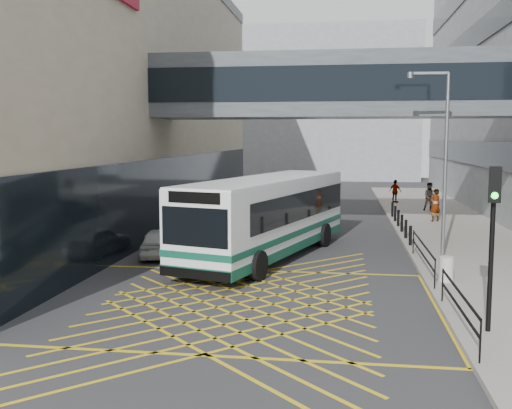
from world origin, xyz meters
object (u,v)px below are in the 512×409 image
at_px(pedestrian_c, 395,191).
at_px(traffic_light, 493,225).
at_px(car_silver, 312,211).
at_px(street_lamp, 441,153).
at_px(car_dark, 309,215).
at_px(pedestrian_a, 435,205).
at_px(bus, 269,215).
at_px(car_white, 161,242).
at_px(litter_bin, 446,269).
at_px(pedestrian_b, 430,197).

bearing_deg(pedestrian_c, traffic_light, 129.26).
xyz_separation_m(car_silver, street_lamp, (5.67, -11.12, 3.77)).
xyz_separation_m(car_dark, pedestrian_a, (7.20, 2.39, 0.41)).
height_order(bus, pedestrian_c, bus).
relative_size(car_white, pedestrian_c, 2.31).
relative_size(bus, street_lamp, 1.65).
xyz_separation_m(car_silver, litter_bin, (5.31, -15.19, -0.06)).
bearing_deg(litter_bin, street_lamp, 84.98).
xyz_separation_m(bus, car_dark, (1.26, 8.61, -1.11)).
height_order(car_silver, pedestrian_c, pedestrian_c).
xyz_separation_m(car_white, traffic_light, (11.33, -9.00, 2.26)).
xyz_separation_m(street_lamp, pedestrian_b, (1.94, 16.28, -3.31)).
relative_size(car_white, litter_bin, 4.66).
height_order(bus, car_white, bus).
xyz_separation_m(car_white, car_silver, (5.88, 11.62, 0.01)).
height_order(bus, car_silver, bus).
distance_m(car_silver, traffic_light, 21.45).
xyz_separation_m(traffic_light, pedestrian_a, (1.71, 20.51, -1.78)).
bearing_deg(street_lamp, bus, 177.47).
bearing_deg(traffic_light, street_lamp, 98.75).
distance_m(car_dark, car_silver, 2.51).
relative_size(traffic_light, pedestrian_a, 2.21).
bearing_deg(litter_bin, bus, 148.38).
bearing_deg(bus, litter_bin, -14.96).
bearing_deg(traffic_light, litter_bin, 101.54).
relative_size(car_white, pedestrian_a, 2.09).
distance_m(pedestrian_a, pedestrian_c, 10.14).
xyz_separation_m(bus, pedestrian_a, (8.46, 11.00, -0.70)).
height_order(car_white, pedestrian_b, pedestrian_b).
bearing_deg(street_lamp, car_dark, 121.04).
xyz_separation_m(car_dark, pedestrian_b, (7.66, 7.67, 0.40)).
bearing_deg(pedestrian_b, street_lamp, -96.36).
bearing_deg(pedestrian_a, bus, 25.97).
bearing_deg(car_white, pedestrian_c, -128.27).
distance_m(bus, car_white, 4.75).
xyz_separation_m(car_white, pedestrian_a, (13.04, 11.50, 0.48)).
bearing_deg(car_white, car_silver, -126.79).
relative_size(car_white, traffic_light, 0.95).
xyz_separation_m(car_silver, pedestrian_c, (5.73, 9.92, 0.38)).
height_order(car_dark, traffic_light, traffic_light).
bearing_deg(pedestrian_a, pedestrian_c, -108.38).
xyz_separation_m(car_dark, litter_bin, (5.36, -12.69, -0.11)).
relative_size(street_lamp, pedestrian_a, 3.94).
height_order(car_white, traffic_light, traffic_light).
bearing_deg(traffic_light, pedestrian_c, 99.54).
relative_size(car_dark, litter_bin, 5.25).
relative_size(car_dark, car_silver, 1.08).
height_order(bus, traffic_light, traffic_light).
xyz_separation_m(car_silver, traffic_light, (5.45, -20.63, 2.25)).
distance_m(car_white, traffic_light, 14.65).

